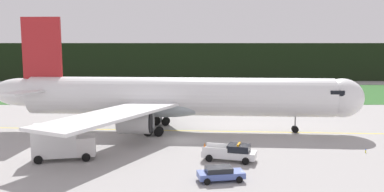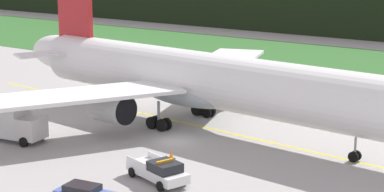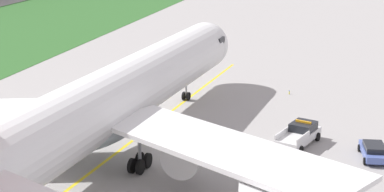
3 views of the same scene
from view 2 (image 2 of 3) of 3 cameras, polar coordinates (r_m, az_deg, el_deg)
name	(u,v)px [view 2 (image 2 of 3)]	position (r m, az deg, el deg)	size (l,w,h in m)	color
ground	(175,141)	(59.36, -1.55, -4.02)	(320.00, 320.00, 0.00)	#9D9997
grass_verge	(366,68)	(99.05, 15.12, 2.39)	(320.00, 35.58, 0.04)	#2C5F27
taxiway_centerline_main	(206,128)	(63.79, 1.21, -2.82)	(67.32, 0.30, 0.01)	yellow
airliner	(200,80)	(63.11, 0.75, 1.41)	(52.04, 43.36, 15.83)	white
ops_pickup_truck	(159,170)	(49.07, -2.94, -6.59)	(6.00, 3.57, 1.94)	white
catering_truck	(9,119)	(61.53, -15.86, -2.00)	(6.75, 3.72, 4.00)	silver
apron_cone	(171,155)	(54.43, -1.85, -5.22)	(0.56, 0.56, 0.70)	black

